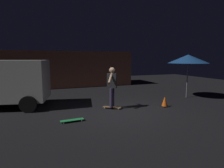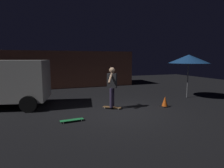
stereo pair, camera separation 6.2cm
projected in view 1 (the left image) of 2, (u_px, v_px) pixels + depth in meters
The scene contains 7 objects.
ground_plane at pixel (121, 112), 7.73m from camera, with size 28.00×28.00×0.00m, color black.
low_building at pixel (59, 69), 14.84m from camera, with size 10.62×3.17×2.61m.
patio_umbrella at pixel (188, 59), 10.35m from camera, with size 2.10×2.10×2.30m.
skateboard_ridden at pixel (112, 107), 8.27m from camera, with size 0.75×0.62×0.07m.
skateboard_spare at pixel (72, 120), 6.55m from camera, with size 0.79×0.26×0.07m.
skater at pixel (112, 84), 8.14m from camera, with size 0.65×0.84×1.67m.
traffic_cone at pixel (165, 102), 8.59m from camera, with size 0.34×0.34×0.46m.
Camera 1 is at (-3.08, -6.86, 2.13)m, focal length 31.39 mm.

